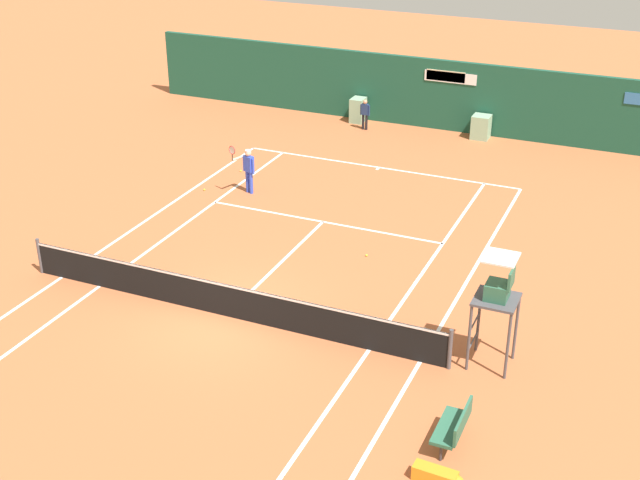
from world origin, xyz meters
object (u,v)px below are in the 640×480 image
player_on_baseline (248,167)px  tennis_ball_mid_court (204,190)px  player_bench (454,425)px  tennis_ball_near_service_line (367,255)px  umpire_chair (497,295)px  equipment_bag (440,477)px  tennis_ball_by_sideline (241,171)px  ball_kid_right_post (365,112)px

player_on_baseline → tennis_ball_mid_court: bearing=34.7°
player_bench → tennis_ball_near_service_line: 8.70m
umpire_chair → tennis_ball_mid_court: size_ratio=42.13×
player_bench → player_on_baseline: size_ratio=0.71×
equipment_bag → tennis_ball_near_service_line: bearing=119.1°
tennis_ball_by_sideline → tennis_ball_mid_court: size_ratio=1.00×
umpire_chair → tennis_ball_mid_court: umpire_chair is taller
equipment_bag → player_on_baseline: player_on_baseline is taller
player_on_baseline → tennis_ball_near_service_line: (5.49, -2.92, -0.92)m
tennis_ball_by_sideline → tennis_ball_mid_court: 2.12m
tennis_ball_near_service_line → tennis_ball_mid_court: (-7.01, 2.47, 0.00)m
tennis_ball_near_service_line → tennis_ball_mid_court: size_ratio=1.00×
umpire_chair → equipment_bag: 4.77m
umpire_chair → tennis_ball_by_sideline: bearing=52.8°
equipment_bag → player_on_baseline: bearing=131.8°
equipment_bag → umpire_chair: bearing=90.7°
equipment_bag → tennis_ball_mid_court: size_ratio=15.17×
tennis_ball_by_sideline → player_bench: bearing=-46.2°
player_on_baseline → tennis_ball_near_service_line: 6.28m
player_on_baseline → umpire_chair: bearing=163.6°
tennis_ball_near_service_line → tennis_ball_mid_court: bearing=160.6°
umpire_chair → player_on_baseline: size_ratio=1.58×
player_on_baseline → tennis_ball_near_service_line: bearing=170.1°
player_bench → tennis_ball_mid_court: player_bench is taller
umpire_chair → player_on_baseline: umpire_chair is taller
ball_kid_right_post → player_on_baseline: bearing=83.2°
umpire_chair → player_bench: size_ratio=2.22×
tennis_ball_near_service_line → tennis_ball_mid_court: same height
ball_kid_right_post → tennis_ball_by_sideline: 6.88m
ball_kid_right_post → tennis_ball_mid_court: bearing=73.9°
umpire_chair → tennis_ball_by_sideline: (-11.39, 8.65, -1.85)m
player_on_baseline → tennis_ball_by_sideline: (-1.21, 1.65, -0.92)m
tennis_ball_near_service_line → ball_kid_right_post: bearing=111.2°
equipment_bag → tennis_ball_mid_court: bearing=136.9°
tennis_ball_mid_court → equipment_bag: bearing=-43.1°
umpire_chair → player_bench: umpire_chair is taller
player_bench → umpire_chair: bearing=-0.3°
player_bench → equipment_bag: player_bench is taller
player_bench → ball_kid_right_post: 20.33m
player_on_baseline → ball_kid_right_post: player_on_baseline is taller
tennis_ball_mid_court → umpire_chair: bearing=-29.2°
ball_kid_right_post → tennis_ball_by_sideline: size_ratio=18.88×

